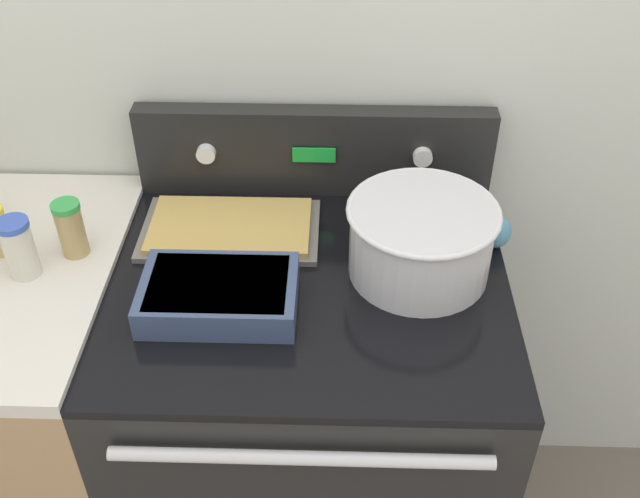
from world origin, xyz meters
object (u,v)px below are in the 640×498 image
Objects in this scene: baking_tray at (230,228)px; ladle at (493,227)px; mixing_bowl at (421,237)px; spice_jar_green_cap at (71,228)px; spice_jar_blue_cap at (19,248)px; casserole_dish at (219,293)px.

baking_tray is 1.24× the size of ladle.
spice_jar_green_cap is (-0.66, 0.02, -0.01)m from mixing_bowl.
casserole_dish is at bearing -10.60° from spice_jar_blue_cap.
baking_tray is at bearing 179.38° from ladle.
casserole_dish is at bearing -157.44° from ladle.
spice_jar_blue_cap reaches higher than spice_jar_green_cap.
ladle is 0.82m from spice_jar_green_cap.
spice_jar_blue_cap is (-0.08, -0.06, 0.00)m from spice_jar_green_cap.
casserole_dish is 0.38m from spice_jar_blue_cap.
casserole_dish reaches higher than baking_tray.
mixing_bowl is at bearing 3.23° from spice_jar_blue_cap.
baking_tray is at bearing 163.62° from mixing_bowl.
mixing_bowl is at bearing -16.38° from baking_tray.
mixing_bowl is 0.19m from ladle.
spice_jar_blue_cap is at bearing 169.40° from casserole_dish.
baking_tray is at bearing 92.21° from casserole_dish.
mixing_bowl is at bearing -1.94° from spice_jar_green_cap.
casserole_dish is at bearing -162.91° from mixing_bowl.
ladle is at bearing 22.56° from casserole_dish.
spice_jar_blue_cap is (-0.38, 0.07, 0.04)m from casserole_dish.
ladle is (0.16, 0.10, -0.05)m from mixing_bowl.
spice_jar_blue_cap reaches higher than ladle.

